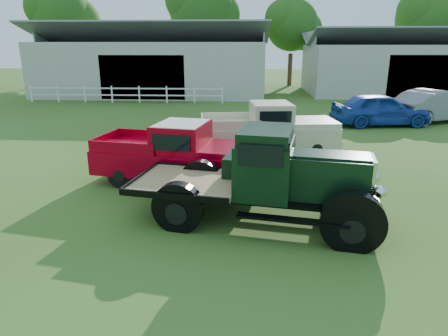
# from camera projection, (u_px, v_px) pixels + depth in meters

# --- Properties ---
(ground) EXTENTS (120.00, 120.00, 0.00)m
(ground) POSITION_uv_depth(u_px,v_px,m) (213.00, 225.00, 9.41)
(ground) COLOR #375115
(shed_left) EXTENTS (18.80, 10.20, 5.60)m
(shed_left) POSITION_uv_depth(u_px,v_px,m) (156.00, 60.00, 33.73)
(shed_left) COLOR #A7A397
(shed_left) RESTS_ON ground
(shed_right) EXTENTS (16.80, 9.20, 5.20)m
(shed_right) POSITION_uv_depth(u_px,v_px,m) (405.00, 62.00, 33.59)
(shed_right) COLOR #A7A397
(shed_right) RESTS_ON ground
(fence_rail) EXTENTS (14.20, 0.16, 1.20)m
(fence_rail) POSITION_uv_depth(u_px,v_px,m) (126.00, 94.00, 28.73)
(fence_rail) COLOR white
(fence_rail) RESTS_ON ground
(tree_a) EXTENTS (6.30, 6.30, 10.50)m
(tree_a) POSITION_uv_depth(u_px,v_px,m) (63.00, 32.00, 40.28)
(tree_a) COLOR #295216
(tree_a) RESTS_ON ground
(tree_b) EXTENTS (6.90, 6.90, 11.50)m
(tree_b) POSITION_uv_depth(u_px,v_px,m) (201.00, 26.00, 40.31)
(tree_b) COLOR #295216
(tree_b) RESTS_ON ground
(tree_c) EXTENTS (5.40, 5.40, 9.00)m
(tree_c) POSITION_uv_depth(u_px,v_px,m) (291.00, 39.00, 39.23)
(tree_c) COLOR #295216
(tree_c) RESTS_ON ground
(tree_d) EXTENTS (6.00, 6.00, 10.00)m
(tree_d) POSITION_uv_depth(u_px,v_px,m) (423.00, 34.00, 39.32)
(tree_d) COLOR #295216
(tree_d) RESTS_ON ground
(vintage_flatbed) EXTENTS (6.09, 3.29, 2.29)m
(vintage_flatbed) POSITION_uv_depth(u_px,v_px,m) (260.00, 176.00, 9.30)
(vintage_flatbed) COLOR black
(vintage_flatbed) RESTS_ON ground
(red_pickup) EXTENTS (5.49, 2.93, 1.90)m
(red_pickup) POSITION_uv_depth(u_px,v_px,m) (179.00, 153.00, 12.01)
(red_pickup) COLOR #A30015
(red_pickup) RESTS_ON ground
(white_pickup) EXTENTS (5.52, 2.71, 1.95)m
(white_pickup) POSITION_uv_depth(u_px,v_px,m) (268.00, 129.00, 15.20)
(white_pickup) COLOR beige
(white_pickup) RESTS_ON ground
(misc_car_blue) EXTENTS (5.13, 2.58, 1.68)m
(misc_car_blue) POSITION_uv_depth(u_px,v_px,m) (380.00, 109.00, 20.65)
(misc_car_blue) COLOR #1A3B98
(misc_car_blue) RESTS_ON ground
(misc_car_grey) EXTENTS (5.56, 3.98, 1.74)m
(misc_car_grey) POSITION_uv_depth(u_px,v_px,m) (436.00, 106.00, 21.64)
(misc_car_grey) COLOR slate
(misc_car_grey) RESTS_ON ground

